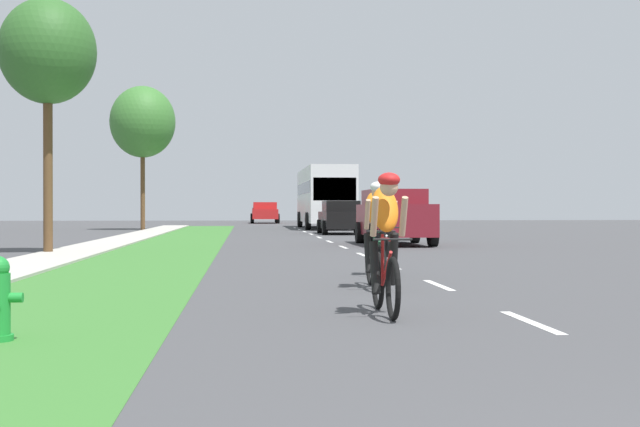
# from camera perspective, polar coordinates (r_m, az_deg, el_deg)

# --- Properties ---
(ground_plane) EXTENTS (120.00, 120.00, 0.00)m
(ground_plane) POSITION_cam_1_polar(r_m,az_deg,el_deg) (22.19, 2.73, -2.71)
(ground_plane) COLOR #424244
(grass_verge) EXTENTS (2.97, 70.00, 0.01)m
(grass_verge) POSITION_cam_1_polar(r_m,az_deg,el_deg) (22.10, -10.71, -2.72)
(grass_verge) COLOR #38722D
(grass_verge) RESTS_ON ground_plane
(sidewalk_concrete) EXTENTS (1.65, 70.00, 0.10)m
(sidewalk_concrete) POSITION_cam_1_polar(r_m,az_deg,el_deg) (22.45, -16.59, -2.68)
(sidewalk_concrete) COLOR #B2ADA3
(sidewalk_concrete) RESTS_ON ground_plane
(lane_markings_center) EXTENTS (0.12, 53.49, 0.01)m
(lane_markings_center) POSITION_cam_1_polar(r_m,az_deg,el_deg) (26.15, 1.55, -2.24)
(lane_markings_center) COLOR white
(lane_markings_center) RESTS_ON ground_plane
(cyclist_lead) EXTENTS (0.42, 1.72, 1.58)m
(cyclist_lead) POSITION_cam_1_polar(r_m,az_deg,el_deg) (9.59, 4.37, -1.91)
(cyclist_lead) COLOR black
(cyclist_lead) RESTS_ON ground_plane
(cyclist_trailing) EXTENTS (0.42, 1.72, 1.58)m
(cyclist_trailing) POSITION_cam_1_polar(r_m,az_deg,el_deg) (12.75, 3.73, -1.35)
(cyclist_trailing) COLOR black
(cyclist_trailing) RESTS_ON ground_plane
(cyclist_distant) EXTENTS (0.42, 1.72, 1.58)m
(cyclist_distant) POSITION_cam_1_polar(r_m,az_deg,el_deg) (15.13, 4.22, -1.08)
(cyclist_distant) COLOR black
(cyclist_distant) RESTS_ON ground_plane
(suv_maroon) EXTENTS (2.15, 4.70, 1.79)m
(suv_maroon) POSITION_cam_1_polar(r_m,az_deg,el_deg) (27.96, 4.95, -0.14)
(suv_maroon) COLOR maroon
(suv_maroon) RESTS_ON ground_plane
(sedan_black) EXTENTS (1.98, 4.30, 1.52)m
(sedan_black) POSITION_cam_1_polar(r_m,az_deg,el_deg) (39.49, 1.41, -0.25)
(sedan_black) COLOR black
(sedan_black) RESTS_ON ground_plane
(bus_white) EXTENTS (2.78, 11.60, 3.48)m
(bus_white) POSITION_cam_1_polar(r_m,az_deg,el_deg) (50.38, 0.31, 1.26)
(bus_white) COLOR silver
(bus_white) RESTS_ON ground_plane
(pickup_red) EXTENTS (2.22, 5.10, 1.64)m
(pickup_red) POSITION_cam_1_polar(r_m,az_deg,el_deg) (67.53, -3.69, 0.06)
(pickup_red) COLOR red
(pickup_red) RESTS_ON ground_plane
(street_tree_near) EXTENTS (2.50, 2.50, 6.65)m
(street_tree_near) POSITION_cam_1_polar(r_m,az_deg,el_deg) (23.83, -17.61, 10.12)
(street_tree_near) COLOR brown
(street_tree_near) RESTS_ON ground_plane
(street_tree_far) EXTENTS (3.50, 3.50, 7.76)m
(street_tree_far) POSITION_cam_1_polar(r_m,az_deg,el_deg) (47.46, -11.68, 5.95)
(street_tree_far) COLOR brown
(street_tree_far) RESTS_ON ground_plane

